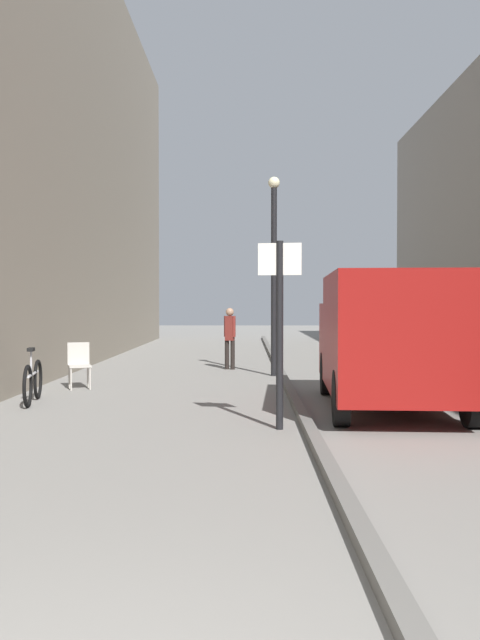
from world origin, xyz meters
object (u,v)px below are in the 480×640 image
Objects in this scene: delivery_van at (389,337)px; lamp_post at (274,262)px; bicycle_leaning at (33,381)px; pedestrian_main_foreground at (230,334)px; cafe_chair_near_window at (79,362)px; street_sign_post at (280,318)px.

delivery_van is 1.06× the size of lamp_post.
delivery_van reaches higher than bicycle_leaning.
pedestrian_main_foreground is at bearing 115.48° from delivery_van.
lamp_post reaches higher than pedestrian_main_foreground.
delivery_van reaches higher than cafe_chair_near_window.
street_sign_post is at bearing -38.43° from bicycle_leaning.
bicycle_leaning is (-3.29, -6.18, -0.55)m from pedestrian_main_foreground.
street_sign_post is (0.89, -8.64, 0.61)m from pedestrian_main_foreground.
street_sign_post is 6.03m from cafe_chair_near_window.
delivery_van is 1.95× the size of street_sign_post.
pedestrian_main_foreground is 0.32× the size of delivery_van.
bicycle_leaning is (-6.07, 0.62, -0.81)m from delivery_van.
pedestrian_main_foreground is 1.72× the size of cafe_chair_near_window.
delivery_van is 2.65m from street_sign_post.
lamp_post is 6.74m from bicycle_leaning.
delivery_van is 6.38m from cafe_chair_near_window.
pedestrian_main_foreground is 2.66m from lamp_post.
cafe_chair_near_window is (-3.88, 4.51, -1.00)m from street_sign_post.
lamp_post is 5.06× the size of cafe_chair_near_window.
pedestrian_main_foreground is 0.34× the size of lamp_post.
delivery_van is 5.65m from lamp_post.
lamp_post reaches higher than bicycle_leaning.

